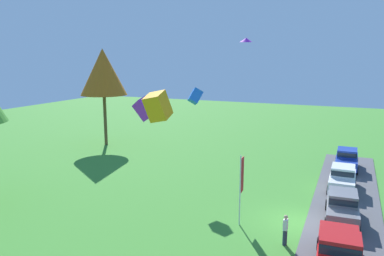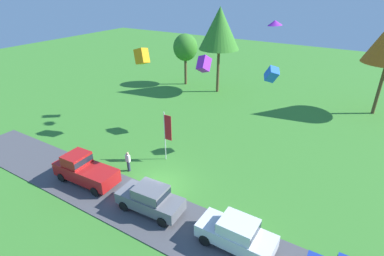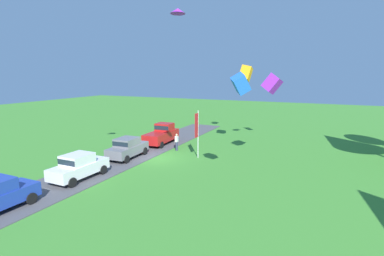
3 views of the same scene
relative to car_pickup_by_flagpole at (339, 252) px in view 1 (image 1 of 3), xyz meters
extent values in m
plane|color=#3D842D|center=(4.98, 2.53, -1.11)|extent=(120.00, 120.00, 0.00)
cube|color=#4C4C51|center=(4.98, -0.14, -1.08)|extent=(36.00, 4.40, 0.06)
cube|color=red|center=(0.20, 0.01, -0.21)|extent=(5.07, 2.11, 1.00)
cube|color=red|center=(-0.60, -0.03, 0.69)|extent=(1.57, 1.82, 0.80)
cube|color=#19232D|center=(-0.60, -0.03, 0.69)|extent=(1.60, 1.79, 0.44)
cylinder|color=black|center=(1.93, -0.82, -0.71)|extent=(0.69, 0.27, 0.68)
cylinder|color=black|center=(1.86, 0.98, -0.71)|extent=(0.69, 0.27, 0.68)
cube|color=slate|center=(6.16, 0.04, -0.31)|extent=(4.49, 2.02, 0.80)
cube|color=slate|center=(6.26, 0.04, 0.44)|extent=(2.08, 1.74, 0.70)
cube|color=#19232D|center=(6.26, 0.04, 0.44)|extent=(2.12, 1.71, 0.38)
cylinder|color=black|center=(4.71, -0.89, -0.71)|extent=(0.69, 0.27, 0.68)
cylinder|color=black|center=(4.62, 0.82, -0.71)|extent=(0.69, 0.27, 0.68)
cylinder|color=black|center=(7.70, -0.74, -0.71)|extent=(0.69, 0.27, 0.68)
cylinder|color=black|center=(7.61, 0.97, -0.71)|extent=(0.69, 0.27, 0.68)
cube|color=white|center=(12.11, 0.21, -0.31)|extent=(4.42, 1.84, 0.80)
cube|color=white|center=(12.21, 0.21, 0.44)|extent=(2.02, 1.66, 0.70)
cube|color=#19232D|center=(12.21, 0.21, 0.44)|extent=(2.06, 1.63, 0.38)
cylinder|color=black|center=(10.61, -0.63, -0.71)|extent=(0.68, 0.25, 0.68)
cylinder|color=black|center=(10.62, 1.08, -0.71)|extent=(0.68, 0.25, 0.68)
cylinder|color=black|center=(13.60, -0.66, -0.71)|extent=(0.68, 0.25, 0.68)
cylinder|color=black|center=(13.62, 1.05, -0.71)|extent=(0.68, 0.25, 0.68)
cube|color=#1E389E|center=(18.03, 0.05, -0.31)|extent=(4.40, 1.80, 0.80)
cube|color=#1E389E|center=(18.13, 0.05, 0.44)|extent=(2.00, 1.64, 0.70)
cube|color=#19232D|center=(18.13, 0.05, 0.44)|extent=(2.04, 1.61, 0.38)
cylinder|color=black|center=(16.54, -0.81, -0.71)|extent=(0.68, 0.24, 0.68)
cylinder|color=black|center=(16.53, 0.90, -0.71)|extent=(0.68, 0.24, 0.68)
cylinder|color=black|center=(19.53, -0.81, -0.71)|extent=(0.68, 0.24, 0.68)
cylinder|color=black|center=(19.53, 0.90, -0.71)|extent=(0.68, 0.24, 0.68)
cylinder|color=#2D334C|center=(1.82, 2.75, -0.67)|extent=(0.24, 0.24, 0.88)
cube|color=white|center=(1.82, 2.75, 0.07)|extent=(0.36, 0.22, 0.60)
sphere|color=tan|center=(1.82, 2.75, 0.49)|extent=(0.22, 0.22, 0.22)
cylinder|color=brown|center=(17.64, 25.93, 1.79)|extent=(0.36, 0.36, 5.79)
cone|color=#B25B19|center=(17.64, 25.93, 7.29)|extent=(5.21, 5.21, 5.21)
cylinder|color=silver|center=(3.27, 5.71, 1.06)|extent=(0.08, 0.08, 4.33)
cube|color=red|center=(3.62, 5.71, 1.93)|extent=(0.64, 0.04, 2.17)
cone|color=purple|center=(10.70, 7.62, 10.17)|extent=(1.16, 1.15, 0.38)
cube|color=orange|center=(-1.19, 8.73, 6.49)|extent=(1.28, 1.20, 1.66)
cube|color=purple|center=(3.26, 12.05, 5.68)|extent=(1.31, 1.65, 1.77)
cube|color=blue|center=(9.78, 11.36, 5.86)|extent=(1.41, 1.31, 1.46)
camera|label=1|loc=(-17.32, -0.08, 8.85)|focal=35.00mm
camera|label=2|loc=(16.45, -11.56, 12.50)|focal=28.00mm
camera|label=3|loc=(27.47, 16.36, 6.48)|focal=28.00mm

